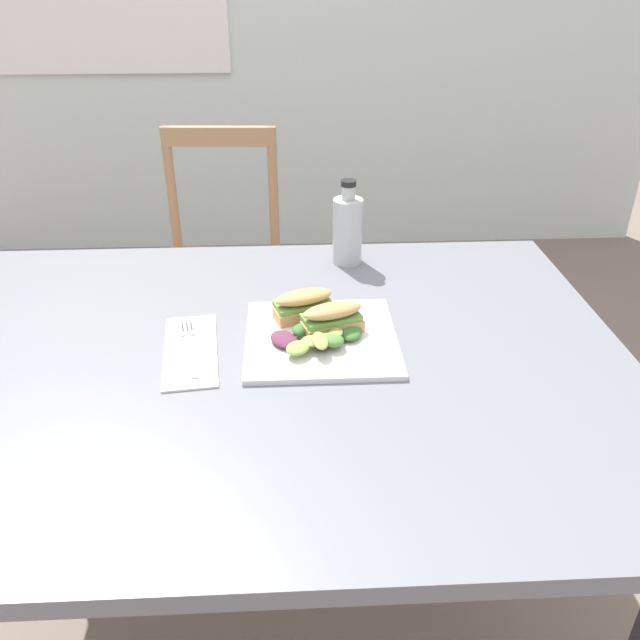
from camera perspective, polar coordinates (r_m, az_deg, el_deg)
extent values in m
plane|color=#7A6B5B|center=(1.69, -2.93, -23.25)|extent=(8.69, 8.69, 0.00)
cube|color=slate|center=(1.14, -5.13, -3.71)|extent=(1.29, 0.96, 0.03)
cube|color=#2D2D33|center=(1.80, -22.94, -6.59)|extent=(0.07, 0.07, 0.71)
cube|color=#2D2D33|center=(1.76, 14.92, -5.78)|extent=(0.07, 0.07, 0.71)
cylinder|color=tan|center=(2.13, -13.53, -3.43)|extent=(0.03, 0.03, 0.43)
cylinder|color=tan|center=(2.07, -4.35, -3.54)|extent=(0.03, 0.03, 0.43)
cylinder|color=tan|center=(2.41, -11.85, 0.96)|extent=(0.03, 0.03, 0.43)
cylinder|color=tan|center=(2.37, -3.77, 0.97)|extent=(0.03, 0.03, 0.43)
cube|color=tan|center=(2.13, -8.82, 4.08)|extent=(0.42, 0.42, 0.02)
cylinder|color=tan|center=(2.25, -12.98, 11.09)|extent=(0.03, 0.03, 0.42)
cylinder|color=tan|center=(2.20, -4.14, 11.33)|extent=(0.03, 0.03, 0.42)
cube|color=tan|center=(2.17, -8.98, 15.76)|extent=(0.36, 0.05, 0.06)
cube|color=white|center=(1.16, 0.10, -1.62)|extent=(0.27, 0.27, 0.01)
cube|color=tan|center=(1.16, 1.10, -0.59)|extent=(0.12, 0.08, 0.02)
cube|color=#6B9E47|center=(1.16, 0.99, 0.23)|extent=(0.12, 0.08, 0.01)
ellipsoid|color=tan|center=(1.15, 1.11, 0.84)|extent=(0.12, 0.08, 0.02)
cube|color=tan|center=(1.21, -1.43, 0.66)|extent=(0.12, 0.08, 0.02)
cube|color=#6B9E47|center=(1.21, -1.54, 1.45)|extent=(0.12, 0.08, 0.01)
ellipsoid|color=tan|center=(1.19, -1.45, 2.05)|extent=(0.12, 0.08, 0.02)
ellipsoid|color=#4C2338|center=(1.12, 0.11, -2.09)|extent=(0.03, 0.04, 0.02)
ellipsoid|color=#84A84C|center=(1.16, -0.01, -0.77)|extent=(0.05, 0.04, 0.01)
ellipsoid|color=#84A84C|center=(1.13, 1.32, -1.23)|extent=(0.04, 0.05, 0.01)
ellipsoid|color=#3D7033|center=(1.15, 2.68, -1.07)|extent=(0.05, 0.06, 0.02)
ellipsoid|color=#3D7033|center=(1.15, -1.79, -0.89)|extent=(0.04, 0.04, 0.02)
ellipsoid|color=#602D47|center=(1.13, -3.18, -1.72)|extent=(0.07, 0.08, 0.01)
ellipsoid|color=#84A84C|center=(1.10, -1.98, -2.49)|extent=(0.06, 0.06, 0.01)
ellipsoid|color=#84A84C|center=(1.12, 0.83, -1.65)|extent=(0.05, 0.04, 0.01)
ellipsoid|color=#84A84C|center=(1.11, -0.70, -1.86)|extent=(0.05, 0.04, 0.01)
ellipsoid|color=#518438|center=(1.11, 1.15, -1.81)|extent=(0.05, 0.05, 0.02)
ellipsoid|color=#84A84C|center=(1.10, -0.01, -1.83)|extent=(0.03, 0.06, 0.01)
cube|color=silver|center=(1.15, -11.37, -2.66)|extent=(0.12, 0.25, 0.00)
cube|color=silver|center=(1.13, -11.29, -3.10)|extent=(0.04, 0.14, 0.00)
cube|color=silver|center=(1.21, -11.64, -0.80)|extent=(0.03, 0.05, 0.00)
cube|color=#38383D|center=(1.22, -11.30, -0.51)|extent=(0.01, 0.03, 0.00)
cube|color=#38383D|center=(1.22, -11.68, -0.56)|extent=(0.01, 0.03, 0.00)
cube|color=#38383D|center=(1.22, -12.05, -0.61)|extent=(0.01, 0.03, 0.00)
cylinder|color=#472819|center=(1.45, 2.43, 7.03)|extent=(0.06, 0.06, 0.10)
cylinder|color=#B2BCB7|center=(1.44, 2.44, 7.84)|extent=(0.07, 0.07, 0.15)
cylinder|color=#B2BCB7|center=(1.41, 2.52, 11.18)|extent=(0.03, 0.03, 0.03)
cylinder|color=black|center=(1.40, 2.54, 12.00)|extent=(0.03, 0.03, 0.01)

